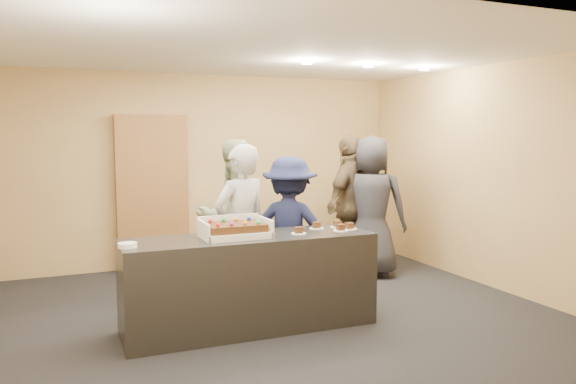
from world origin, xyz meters
The scene contains 17 objects.
room centered at (0.00, 0.00, 1.35)m, with size 6.04×6.00×2.70m.
serving_counter centered at (-0.20, -0.36, 0.45)m, with size 2.40×0.70×0.90m, color black.
storage_cabinet centered at (-0.64, 2.41, 1.06)m, with size 0.97×0.15×2.12m, color brown.
cake_box centered at (-0.34, -0.34, 0.94)m, with size 0.63×0.43×0.18m.
sheet_cake centered at (-0.34, -0.36, 1.00)m, with size 0.53×0.37×0.11m.
plate_stack centered at (-1.34, -0.46, 0.92)m, with size 0.16×0.16×0.04m, color white.
slice_a centered at (0.28, -0.44, 0.92)m, with size 0.15×0.15×0.07m.
slice_b centered at (0.57, -0.23, 0.92)m, with size 0.15×0.15×0.07m.
slice_c centered at (0.73, -0.45, 0.92)m, with size 0.15×0.15×0.07m.
slice_d centered at (0.80, -0.26, 0.92)m, with size 0.15×0.15×0.07m.
slice_e centered at (0.86, -0.41, 0.92)m, with size 0.15×0.15×0.07m.
person_server_grey centered at (-0.14, 0.09, 0.88)m, with size 0.64×0.42×1.76m, color #ABABB0.
person_sage_man centered at (0.02, 0.86, 0.90)m, with size 0.88×0.68×1.80m, color #9AAB7C.
person_navy_man centered at (0.48, 0.24, 0.81)m, with size 1.05×0.60×1.62m, color #151A3A.
person_brown_extra centered at (1.80, 1.24, 0.92)m, with size 1.08×0.45×1.85m, color brown.
person_dark_suit centered at (1.94, 0.93, 0.92)m, with size 0.90×0.59×1.85m, color #28282D.
ceiling_spotlights centered at (1.60, 0.50, 2.67)m, with size 1.72×0.12×0.03m.
Camera 1 is at (-1.92, -5.35, 1.88)m, focal length 35.00 mm.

